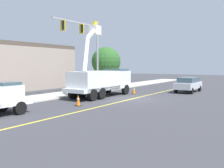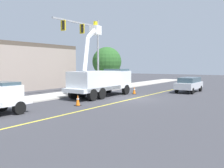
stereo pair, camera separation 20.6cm
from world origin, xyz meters
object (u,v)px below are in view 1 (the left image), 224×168
traffic_cone_mid_front (78,100)px  traffic_signal_mast (87,41)px  utility_bucket_truck (102,80)px  traffic_cone_mid_rear (134,90)px  passing_minivan (188,84)px

traffic_cone_mid_front → traffic_signal_mast: (7.20, 4.50, 5.25)m
traffic_cone_mid_front → utility_bucket_truck: bearing=15.5°
utility_bucket_truck → traffic_signal_mast: traffic_signal_mast is taller
traffic_signal_mast → traffic_cone_mid_rear: bearing=-67.5°
utility_bucket_truck → traffic_cone_mid_rear: 4.11m
passing_minivan → traffic_cone_mid_front: 14.86m
traffic_cone_mid_rear → traffic_signal_mast: (-1.97, 4.76, 5.28)m
utility_bucket_truck → traffic_cone_mid_front: (-5.71, -1.58, -1.20)m
utility_bucket_truck → passing_minivan: utility_bucket_truck is taller
traffic_cone_mid_rear → passing_minivan: bearing=-43.0°
passing_minivan → traffic_cone_mid_rear: bearing=137.0°
traffic_cone_mid_front → traffic_signal_mast: 9.98m
passing_minivan → traffic_signal_mast: (-6.84, 9.31, 4.70)m
traffic_cone_mid_rear → utility_bucket_truck: bearing=151.9°
passing_minivan → traffic_cone_mid_rear: (-4.87, 4.55, -0.58)m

